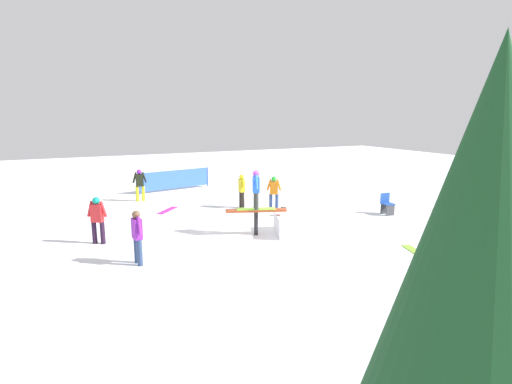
{
  "coord_description": "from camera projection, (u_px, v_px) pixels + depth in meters",
  "views": [
    {
      "loc": [
        5.67,
        11.92,
        4.07
      ],
      "look_at": [
        0.0,
        0.0,
        1.5
      ],
      "focal_mm": 28.0,
      "sensor_mm": 36.0,
      "label": 1
    }
  ],
  "objects": [
    {
      "name": "snow_kicker_ramp",
      "position": [
        302.0,
        224.0,
        13.82
      ],
      "size": [
        2.21,
        2.03,
        0.67
      ],
      "primitive_type": "cube",
      "rotation": [
        0.0,
        0.0,
        -0.35
      ],
      "color": "white",
      "rests_on": "ground"
    },
    {
      "name": "bystander_purple",
      "position": [
        137.0,
        234.0,
        10.88
      ],
      "size": [
        0.26,
        0.62,
        1.52
      ],
      "rotation": [
        0.0,
        0.0,
        4.87
      ],
      "color": "navy",
      "rests_on": "ground"
    },
    {
      "name": "loose_snowboard_magenta",
      "position": [
        168.0,
        210.0,
        17.19
      ],
      "size": [
        1.11,
        1.2,
        0.02
      ],
      "primitive_type": "cube",
      "rotation": [
        0.0,
        0.0,
        3.99
      ],
      "color": "#C92093",
      "rests_on": "ground"
    },
    {
      "name": "bystander_black",
      "position": [
        140.0,
        183.0,
        18.89
      ],
      "size": [
        0.68,
        0.28,
        1.53
      ],
      "rotation": [
        0.0,
        0.0,
        6.09
      ],
      "color": "gold",
      "rests_on": "ground"
    },
    {
      "name": "rail_feature",
      "position": [
        256.0,
        214.0,
        13.59
      ],
      "size": [
        2.04,
        0.98,
        0.9
      ],
      "rotation": [
        0.0,
        0.0,
        -0.35
      ],
      "color": "black",
      "rests_on": "ground"
    },
    {
      "name": "bystander_yellow",
      "position": [
        242.0,
        189.0,
        17.54
      ],
      "size": [
        0.22,
        0.61,
        1.5
      ],
      "rotation": [
        0.0,
        0.0,
        1.52
      ],
      "color": "#2A241F",
      "rests_on": "ground"
    },
    {
      "name": "safety_fence",
      "position": [
        175.0,
        179.0,
        21.7
      ],
      "size": [
        4.0,
        0.81,
        1.1
      ],
      "rotation": [
        0.0,
        0.0,
        6.47
      ],
      "color": "blue",
      "rests_on": "ground"
    },
    {
      "name": "main_rider_on_rail",
      "position": [
        256.0,
        190.0,
        13.43
      ],
      "size": [
        1.33,
        0.76,
        1.34
      ],
      "rotation": [
        0.0,
        0.0,
        -0.36
      ],
      "color": "#8BD432",
      "rests_on": "rail_feature"
    },
    {
      "name": "bystander_red",
      "position": [
        97.0,
        218.0,
        12.64
      ],
      "size": [
        0.62,
        0.42,
        1.52
      ],
      "rotation": [
        0.0,
        0.0,
        2.59
      ],
      "color": "#26152B",
      "rests_on": "ground"
    },
    {
      "name": "loose_snowboard_cyan",
      "position": [
        455.0,
        235.0,
        13.62
      ],
      "size": [
        0.91,
        1.26,
        0.02
      ],
      "primitive_type": "cube",
      "rotation": [
        0.0,
        0.0,
        5.25
      ],
      "color": "#21C0CD",
      "rests_on": "ground"
    },
    {
      "name": "loose_snowboard_lime",
      "position": [
        416.0,
        252.0,
        11.97
      ],
      "size": [
        0.68,
        1.32,
        0.02
      ],
      "primitive_type": "cube",
      "rotation": [
        0.0,
        0.0,
        1.25
      ],
      "color": "#90D034",
      "rests_on": "ground"
    },
    {
      "name": "backpack_on_snow",
      "position": [
        283.0,
        212.0,
        16.24
      ],
      "size": [
        0.36,
        0.37,
        0.34
      ],
      "primitive_type": "cube",
      "rotation": [
        0.0,
        0.0,
        0.88
      ],
      "color": "black",
      "rests_on": "ground"
    },
    {
      "name": "bystander_orange",
      "position": [
        274.0,
        191.0,
        17.25
      ],
      "size": [
        0.6,
        0.42,
        1.45
      ],
      "rotation": [
        0.0,
        0.0,
        5.72
      ],
      "color": "navy",
      "rests_on": "ground"
    },
    {
      "name": "ground_plane",
      "position": [
        256.0,
        235.0,
        13.73
      ],
      "size": [
        60.0,
        60.0,
        0.0
      ],
      "primitive_type": "plane",
      "color": "white"
    },
    {
      "name": "folding_chair",
      "position": [
        387.0,
        205.0,
        16.45
      ],
      "size": [
        0.48,
        0.48,
        0.88
      ],
      "rotation": [
        0.0,
        0.0,
        3.05
      ],
      "color": "#3F3F44",
      "rests_on": "ground"
    }
  ]
}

